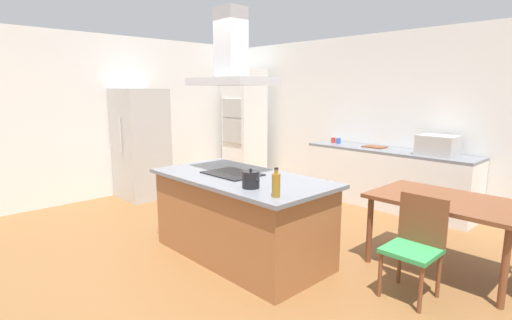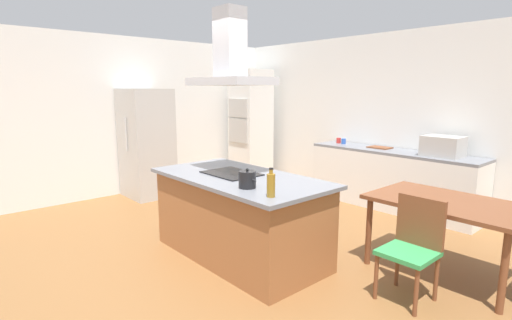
% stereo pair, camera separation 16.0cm
% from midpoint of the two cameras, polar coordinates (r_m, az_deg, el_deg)
% --- Properties ---
extents(ground, '(16.00, 16.00, 0.00)m').
position_cam_midpoint_polar(ground, '(5.44, 11.02, -9.29)').
color(ground, brown).
extents(wall_back, '(7.20, 0.10, 2.70)m').
position_cam_midpoint_polar(wall_back, '(6.63, 20.75, 5.68)').
color(wall_back, white).
rests_on(wall_back, ground).
extents(wall_left, '(0.10, 8.80, 2.70)m').
position_cam_midpoint_polar(wall_left, '(7.48, -12.68, 6.54)').
color(wall_left, white).
rests_on(wall_left, ground).
extents(kitchen_island, '(2.03, 1.03, 0.90)m').
position_cam_midpoint_polar(kitchen_island, '(4.26, -1.33, -8.23)').
color(kitchen_island, '#995B33').
rests_on(kitchen_island, ground).
extents(cooktop, '(0.60, 0.44, 0.01)m').
position_cam_midpoint_polar(cooktop, '(4.24, -2.55, -1.97)').
color(cooktop, black).
rests_on(cooktop, kitchen_island).
extents(tea_kettle, '(0.22, 0.16, 0.19)m').
position_cam_midpoint_polar(tea_kettle, '(3.63, -0.01, -2.87)').
color(tea_kettle, black).
rests_on(tea_kettle, kitchen_island).
extents(olive_oil_bottle, '(0.07, 0.07, 0.25)m').
position_cam_midpoint_polar(olive_oil_bottle, '(3.32, 3.60, -3.65)').
color(olive_oil_bottle, olive).
rests_on(olive_oil_bottle, kitchen_island).
extents(back_counter, '(2.61, 0.62, 0.90)m').
position_cam_midpoint_polar(back_counter, '(6.36, 19.94, -2.66)').
color(back_counter, silver).
rests_on(back_counter, ground).
extents(countertop_microwave, '(0.50, 0.38, 0.28)m').
position_cam_midpoint_polar(countertop_microwave, '(5.96, 26.43, 1.81)').
color(countertop_microwave, '#B2AFAA').
rests_on(countertop_microwave, back_counter).
extents(coffee_mug_red, '(0.08, 0.08, 0.09)m').
position_cam_midpoint_polar(coffee_mug_red, '(6.85, 12.68, 2.81)').
color(coffee_mug_red, red).
rests_on(coffee_mug_red, back_counter).
extents(coffee_mug_blue, '(0.08, 0.08, 0.09)m').
position_cam_midpoint_polar(coffee_mug_blue, '(6.78, 13.39, 2.70)').
color(coffee_mug_blue, '#2D56B2').
rests_on(coffee_mug_blue, back_counter).
extents(cutting_board, '(0.34, 0.24, 0.02)m').
position_cam_midpoint_polar(cutting_board, '(6.45, 18.38, 1.76)').
color(cutting_board, brown).
rests_on(cutting_board, back_counter).
extents(wall_oven_stack, '(0.70, 0.66, 2.20)m').
position_cam_midpoint_polar(wall_oven_stack, '(8.00, -0.24, 5.22)').
color(wall_oven_stack, silver).
rests_on(wall_oven_stack, ground).
extents(refrigerator, '(0.80, 0.73, 1.82)m').
position_cam_midpoint_polar(refrigerator, '(6.83, -15.10, 2.38)').
color(refrigerator, '#B2AFAA').
rests_on(refrigerator, ground).
extents(dining_table, '(1.40, 0.90, 0.75)m').
position_cam_midpoint_polar(dining_table, '(4.26, 27.29, -6.40)').
color(dining_table, brown).
rests_on(dining_table, ground).
extents(chair_facing_island, '(0.42, 0.42, 0.89)m').
position_cam_midpoint_polar(chair_facing_island, '(3.72, 23.25, -10.99)').
color(chair_facing_island, '#33934C').
rests_on(chair_facing_island, ground).
extents(range_hood, '(0.90, 0.55, 0.78)m').
position_cam_midpoint_polar(range_hood, '(4.16, -2.69, 14.35)').
color(range_hood, '#ADADB2').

